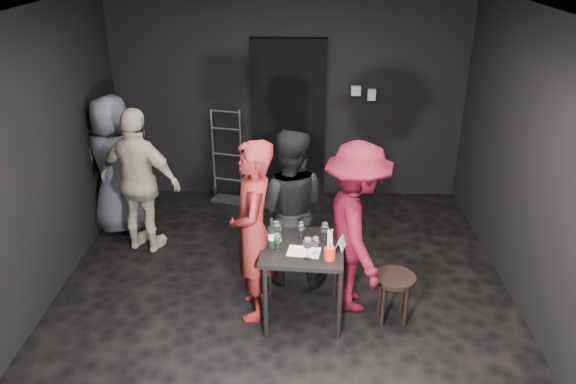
{
  "coord_description": "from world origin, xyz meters",
  "views": [
    {
      "loc": [
        0.16,
        -4.53,
        3.27
      ],
      "look_at": [
        0.04,
        0.25,
        1.05
      ],
      "focal_mm": 35.0,
      "sensor_mm": 36.0,
      "label": 1
    }
  ],
  "objects_px": {
    "tasting_table": "(303,255)",
    "wine_bottle": "(272,236)",
    "server_red": "(252,220)",
    "man_maroon": "(356,221)",
    "stool": "(394,284)",
    "woman_black": "(289,202)",
    "bystander_cream": "(139,175)",
    "bystander_grey": "(114,159)",
    "hand_truck": "(228,183)",
    "breadstick_cup": "(330,245)"
  },
  "relations": [
    {
      "from": "hand_truck",
      "to": "man_maroon",
      "type": "bearing_deg",
      "value": -44.2
    },
    {
      "from": "hand_truck",
      "to": "bystander_cream",
      "type": "relative_size",
      "value": 0.68
    },
    {
      "from": "stool",
      "to": "woman_black",
      "type": "bearing_deg",
      "value": 145.87
    },
    {
      "from": "bystander_cream",
      "to": "bystander_grey",
      "type": "xyz_separation_m",
      "value": [
        -0.4,
        0.43,
        0.01
      ]
    },
    {
      "from": "tasting_table",
      "to": "wine_bottle",
      "type": "bearing_deg",
      "value": -175.16
    },
    {
      "from": "bystander_grey",
      "to": "woman_black",
      "type": "bearing_deg",
      "value": 157.46
    },
    {
      "from": "woman_black",
      "to": "breadstick_cup",
      "type": "bearing_deg",
      "value": 120.03
    },
    {
      "from": "bystander_cream",
      "to": "bystander_grey",
      "type": "distance_m",
      "value": 0.59
    },
    {
      "from": "tasting_table",
      "to": "bystander_cream",
      "type": "relative_size",
      "value": 0.42
    },
    {
      "from": "server_red",
      "to": "hand_truck",
      "type": "bearing_deg",
      "value": -171.55
    },
    {
      "from": "server_red",
      "to": "man_maroon",
      "type": "xyz_separation_m",
      "value": [
        0.93,
        0.13,
        -0.07
      ]
    },
    {
      "from": "server_red",
      "to": "bystander_grey",
      "type": "relative_size",
      "value": 1.07
    },
    {
      "from": "woman_black",
      "to": "bystander_grey",
      "type": "distance_m",
      "value": 2.27
    },
    {
      "from": "stool",
      "to": "breadstick_cup",
      "type": "distance_m",
      "value": 0.8
    },
    {
      "from": "bystander_grey",
      "to": "stool",
      "type": "bearing_deg",
      "value": 154.98
    },
    {
      "from": "hand_truck",
      "to": "breadstick_cup",
      "type": "bearing_deg",
      "value": -52.42
    },
    {
      "from": "hand_truck",
      "to": "wine_bottle",
      "type": "relative_size",
      "value": 4.3
    },
    {
      "from": "server_red",
      "to": "man_maroon",
      "type": "relative_size",
      "value": 1.07
    },
    {
      "from": "hand_truck",
      "to": "breadstick_cup",
      "type": "xyz_separation_m",
      "value": [
        1.23,
        -2.76,
        0.66
      ]
    },
    {
      "from": "stool",
      "to": "bystander_grey",
      "type": "bearing_deg",
      "value": 150.68
    },
    {
      "from": "hand_truck",
      "to": "breadstick_cup",
      "type": "relative_size",
      "value": 4.11
    },
    {
      "from": "bystander_grey",
      "to": "tasting_table",
      "type": "bearing_deg",
      "value": 147.11
    },
    {
      "from": "tasting_table",
      "to": "woman_black",
      "type": "xyz_separation_m",
      "value": [
        -0.14,
        0.62,
        0.22
      ]
    },
    {
      "from": "woman_black",
      "to": "bystander_cream",
      "type": "xyz_separation_m",
      "value": [
        -1.62,
        0.59,
        0.02
      ]
    },
    {
      "from": "hand_truck",
      "to": "woman_black",
      "type": "xyz_separation_m",
      "value": [
        0.86,
        -1.92,
        0.65
      ]
    },
    {
      "from": "wine_bottle",
      "to": "stool",
      "type": "bearing_deg",
      "value": -0.81
    },
    {
      "from": "server_red",
      "to": "bystander_cream",
      "type": "bearing_deg",
      "value": -135.21
    },
    {
      "from": "hand_truck",
      "to": "stool",
      "type": "relative_size",
      "value": 2.59
    },
    {
      "from": "woman_black",
      "to": "man_maroon",
      "type": "bearing_deg",
      "value": 151.69
    },
    {
      "from": "tasting_table",
      "to": "stool",
      "type": "xyz_separation_m",
      "value": [
        0.83,
        -0.04,
        -0.27
      ]
    },
    {
      "from": "man_maroon",
      "to": "bystander_cream",
      "type": "bearing_deg",
      "value": 55.5
    },
    {
      "from": "bystander_grey",
      "to": "hand_truck",
      "type": "bearing_deg",
      "value": -138.16
    },
    {
      "from": "woman_black",
      "to": "stool",
      "type": "bearing_deg",
      "value": 152.07
    },
    {
      "from": "server_red",
      "to": "wine_bottle",
      "type": "xyz_separation_m",
      "value": [
        0.17,
        -0.08,
        -0.11
      ]
    },
    {
      "from": "man_maroon",
      "to": "bystander_grey",
      "type": "height_order",
      "value": "bystander_grey"
    },
    {
      "from": "tasting_table",
      "to": "woman_black",
      "type": "bearing_deg",
      "value": 102.84
    },
    {
      "from": "stool",
      "to": "breadstick_cup",
      "type": "xyz_separation_m",
      "value": [
        -0.6,
        -0.18,
        0.5
      ]
    },
    {
      "from": "server_red",
      "to": "bystander_cream",
      "type": "distance_m",
      "value": 1.75
    },
    {
      "from": "man_maroon",
      "to": "breadstick_cup",
      "type": "height_order",
      "value": "man_maroon"
    },
    {
      "from": "bystander_cream",
      "to": "wine_bottle",
      "type": "relative_size",
      "value": 6.31
    },
    {
      "from": "bystander_cream",
      "to": "tasting_table",
      "type": "bearing_deg",
      "value": 163.31
    },
    {
      "from": "hand_truck",
      "to": "bystander_grey",
      "type": "bearing_deg",
      "value": -128.85
    },
    {
      "from": "hand_truck",
      "to": "server_red",
      "type": "distance_m",
      "value": 2.65
    },
    {
      "from": "tasting_table",
      "to": "woman_black",
      "type": "distance_m",
      "value": 0.67
    },
    {
      "from": "woman_black",
      "to": "wine_bottle",
      "type": "height_order",
      "value": "woman_black"
    },
    {
      "from": "stool",
      "to": "woman_black",
      "type": "distance_m",
      "value": 1.27
    },
    {
      "from": "woman_black",
      "to": "man_maroon",
      "type": "distance_m",
      "value": 0.76
    },
    {
      "from": "bystander_grey",
      "to": "wine_bottle",
      "type": "xyz_separation_m",
      "value": [
        1.89,
        -1.67,
        -0.05
      ]
    },
    {
      "from": "hand_truck",
      "to": "wine_bottle",
      "type": "bearing_deg",
      "value": -60.64
    },
    {
      "from": "server_red",
      "to": "bystander_grey",
      "type": "height_order",
      "value": "server_red"
    }
  ]
}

